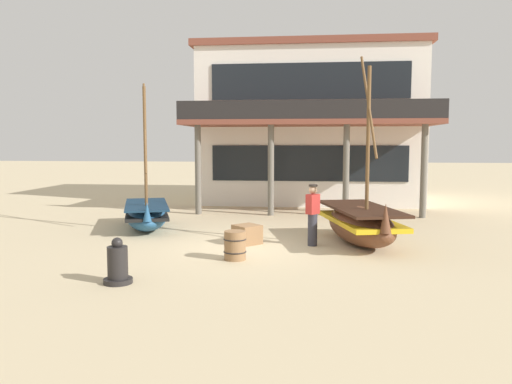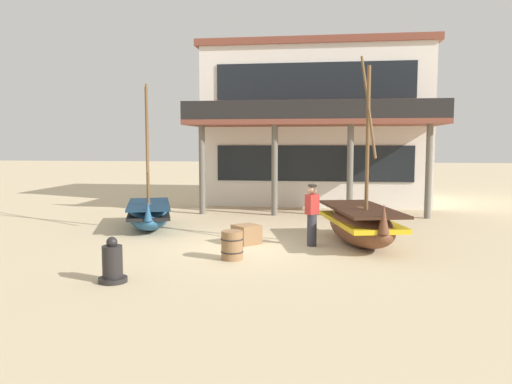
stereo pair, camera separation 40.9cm
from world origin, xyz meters
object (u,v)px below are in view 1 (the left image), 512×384
Objects in this scene: fishing_boat_near_left at (361,223)px; fisherman_by_hull at (313,216)px; fishing_boat_centre_large at (147,214)px; cargo_crate at (247,234)px; wooden_barrel at (235,245)px; harbor_building_main at (309,125)px; capstan_winch at (118,265)px.

fisherman_by_hull is (-1.33, -0.38, 0.25)m from fishing_boat_near_left.
fishing_boat_centre_large is 7.38× the size of cargo_crate.
fishing_boat_near_left is 7.37× the size of wooden_barrel.
harbor_building_main is at bearing 81.73° from cargo_crate.
cargo_crate is (-1.82, 0.05, -0.57)m from fisherman_by_hull.
wooden_barrel is at bearing -97.27° from harbor_building_main.
capstan_winch reaches higher than cargo_crate.
cargo_crate is (3.60, -2.11, -0.21)m from fishing_boat_centre_large.
wooden_barrel is (-3.19, -2.26, -0.24)m from fishing_boat_near_left.
fisherman_by_hull is at bearing -1.72° from cargo_crate.
fishing_boat_near_left is 0.49× the size of harbor_building_main.
wooden_barrel is (-1.86, -1.88, -0.48)m from fisherman_by_hull.
fisherman_by_hull is 1.90m from cargo_crate.
fishing_boat_near_left is 11.48m from harbor_building_main.
harbor_building_main is (1.64, 11.29, 3.39)m from cargo_crate.
capstan_winch is at bearing -103.46° from harbor_building_main.
harbor_building_main is (5.24, 9.18, 3.18)m from fishing_boat_centre_large.
fisherman_by_hull reaches higher than capstan_winch.
fisherman_by_hull is at bearing -21.84° from fishing_boat_centre_large.
fishing_boat_near_left reaches higher than fishing_boat_centre_large.
fishing_boat_near_left is at bearing -82.19° from harbor_building_main.
capstan_winch is at bearing -138.85° from fishing_boat_near_left.
fishing_boat_centre_large is at bearing -119.72° from harbor_building_main.
harbor_building_main reaches higher than fishing_boat_centre_large.
fishing_boat_near_left is at bearing 41.15° from capstan_winch.
fishing_boat_centre_large is at bearing 103.50° from capstan_winch.
wooden_barrel is at bearing -134.72° from fisherman_by_hull.
capstan_winch is 1.33× the size of wooden_barrel.
fishing_boat_centre_large reaches higher than fisherman_by_hull.
fishing_boat_centre_large is 5.06× the size of capstan_winch.
fisherman_by_hull is 11.69m from harbor_building_main.
wooden_barrel is (3.55, -4.05, -0.13)m from fishing_boat_centre_large.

